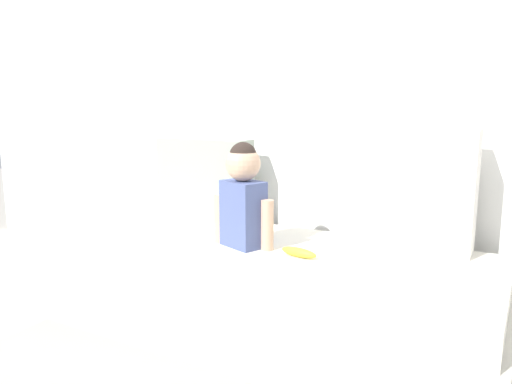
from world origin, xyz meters
name	(u,v)px	position (x,y,z in m)	size (l,w,h in m)	color
ground_plane	(266,323)	(0.00, 0.00, 0.00)	(12.00, 12.00, 0.00)	#B2ADA3
back_wall	(318,47)	(0.00, 0.55, 1.27)	(5.21, 0.10, 2.55)	white
couch	(266,287)	(0.00, 0.00, 0.18)	(2.01, 0.84, 0.36)	beige
throw_pillow_left	(205,180)	(-0.55, 0.32, 0.58)	(0.53, 0.16, 0.45)	#99A393
throw_pillow_right	(412,189)	(0.55, 0.32, 0.62)	(0.52, 0.16, 0.53)	silver
toddler	(243,194)	(-0.11, -0.02, 0.59)	(0.30, 0.19, 0.47)	#4C5B93
banana	(299,252)	(0.18, -0.05, 0.38)	(0.17, 0.04, 0.04)	yellow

